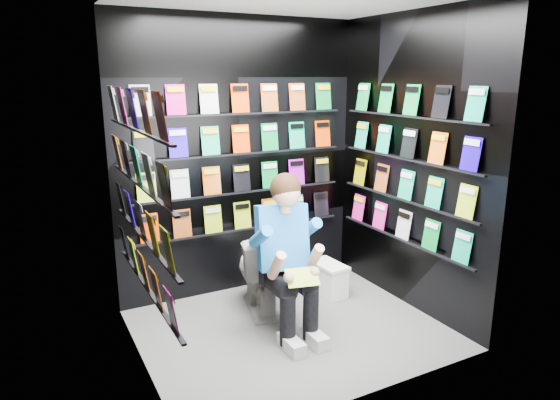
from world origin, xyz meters
TOP-DOWN VIEW (x-y plane):
  - floor at (0.00, 0.00)m, footprint 2.40×2.40m
  - wall_back at (0.00, 1.00)m, footprint 2.40×0.04m
  - wall_front at (0.00, -1.00)m, footprint 2.40×0.04m
  - wall_left at (-1.20, 0.00)m, footprint 0.04×2.00m
  - wall_right at (1.20, 0.00)m, footprint 0.04×2.00m
  - comics_back at (0.00, 0.97)m, footprint 2.10×0.06m
  - comics_left at (-1.17, 0.00)m, footprint 0.06×1.70m
  - comics_right at (1.17, 0.00)m, footprint 0.06×1.70m
  - toilet at (-0.05, 0.46)m, footprint 0.59×0.83m
  - longbox at (0.67, 0.45)m, footprint 0.24×0.39m
  - longbox_lid at (0.67, 0.45)m, footprint 0.26×0.41m
  - reader at (-0.05, 0.08)m, footprint 0.71×0.90m
  - held_comic at (-0.05, -0.27)m, footprint 0.28×0.20m

SIDE VIEW (x-z plane):
  - floor at x=0.00m, z-range 0.00..0.00m
  - longbox at x=0.67m, z-range 0.00..0.28m
  - longbox_lid at x=0.67m, z-range 0.28..0.31m
  - toilet at x=-0.05m, z-range 0.00..0.73m
  - held_comic at x=-0.05m, z-range 0.53..0.63m
  - reader at x=-0.05m, z-range 0.06..1.51m
  - wall_back at x=0.00m, z-range 0.00..2.60m
  - wall_front at x=0.00m, z-range 0.00..2.60m
  - wall_left at x=-1.20m, z-range 0.00..2.60m
  - wall_right at x=1.20m, z-range 0.00..2.60m
  - comics_back at x=0.00m, z-range 0.62..1.99m
  - comics_left at x=-1.17m, z-range 0.62..1.99m
  - comics_right at x=1.17m, z-range 0.62..1.99m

